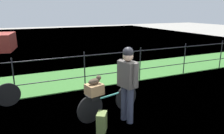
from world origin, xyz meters
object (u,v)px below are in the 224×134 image
Objects in this scene: terrier_dog at (95,81)px; bicycle_main at (109,102)px; cyclist_person at (128,78)px; wooden_crate at (94,89)px; backpack_on_paving at (102,122)px.

bicycle_main is at bearing 13.71° from terrier_dog.
wooden_crate is at bearing 154.90° from cyclist_person.
backpack_on_paving is (-0.39, -0.54, -0.14)m from bicycle_main.
terrier_dog is at bearing -151.03° from backpack_on_paving.
bicycle_main reaches higher than backpack_on_paving.
bicycle_main is 5.12× the size of terrier_dog.
cyclist_person is at bearing 135.92° from backpack_on_paving.
terrier_dog is at bearing 153.62° from cyclist_person.
cyclist_person is at bearing -55.56° from bicycle_main.
cyclist_person is 4.21× the size of backpack_on_paving.
cyclist_person reaches higher than bicycle_main.
wooden_crate is 1.07× the size of terrier_dog.
cyclist_person is 1.05m from backpack_on_paving.
wooden_crate is 0.21× the size of cyclist_person.
terrier_dog is at bearing 13.71° from wooden_crate.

